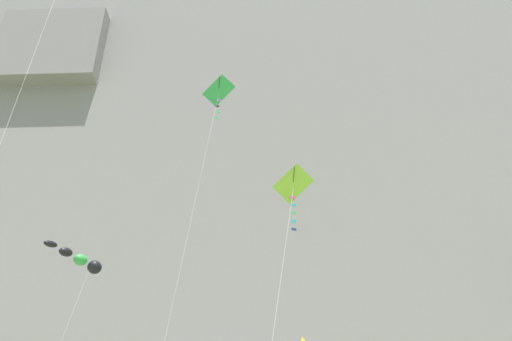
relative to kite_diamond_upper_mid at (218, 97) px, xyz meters
name	(u,v)px	position (x,y,z in m)	size (l,w,h in m)	color
cliff_face	(248,149)	(0.84, 24.22, 11.83)	(180.00, 26.91, 81.96)	gray
kite_diamond_upper_mid	(218,97)	(0.00, 0.00, 0.00)	(4.05, 5.49, 30.95)	green
kite_diamond_near_cliff	(292,194)	(4.67, -10.15, -13.77)	(3.20, 3.77, 16.79)	#8CCC33
kite_windsock_high_left	(82,261)	(-7.97, 0.62, -12.11)	(2.94, 4.50, 17.51)	black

